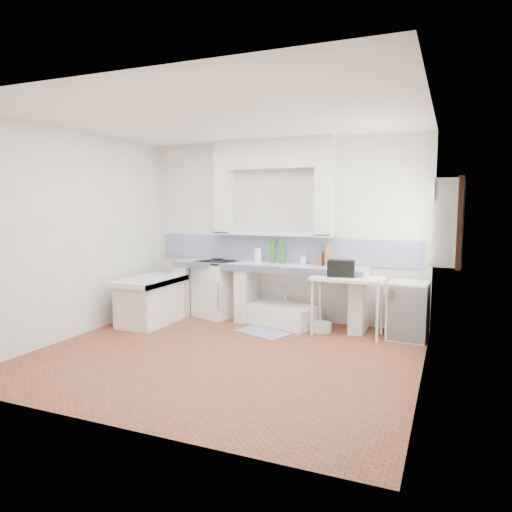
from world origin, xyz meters
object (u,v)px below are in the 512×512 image
at_px(stove, 217,290).
at_px(sink, 281,315).
at_px(side_table, 347,306).
at_px(fridge, 408,310).

relative_size(stove, sink, 0.77).
relative_size(side_table, fridge, 1.25).
relative_size(stove, side_table, 0.89).
xyz_separation_m(stove, sink, (1.12, -0.07, -0.30)).
bearing_deg(side_table, sink, 167.76).
bearing_deg(stove, side_table, 11.80).
relative_size(sink, side_table, 1.15).
xyz_separation_m(sink, fridge, (1.85, -0.09, 0.26)).
distance_m(stove, side_table, 2.20).
distance_m(stove, sink, 1.16).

